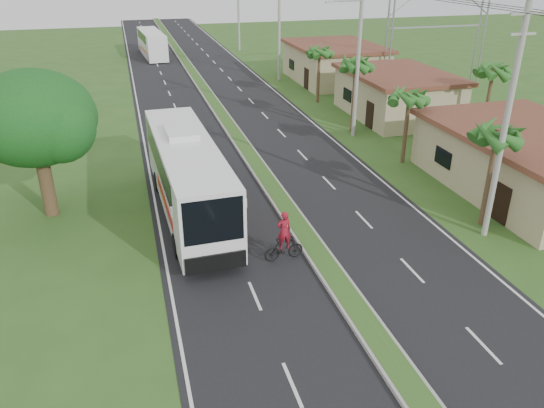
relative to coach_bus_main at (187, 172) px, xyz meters
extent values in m
plane|color=#2F551F|center=(5.00, -8.18, -2.34)|extent=(180.00, 180.00, 0.00)
cube|color=black|center=(5.00, 11.82, -2.33)|extent=(14.00, 160.00, 0.02)
cube|color=gray|center=(5.00, 11.82, -2.24)|extent=(1.20, 160.00, 0.17)
cube|color=#2F551F|center=(5.00, 11.82, -2.15)|extent=(0.95, 160.00, 0.02)
cube|color=silver|center=(-1.70, 11.82, -2.34)|extent=(0.12, 160.00, 0.01)
cube|color=silver|center=(11.70, 11.82, -2.34)|extent=(0.12, 160.00, 0.01)
cube|color=tan|center=(19.00, -2.18, -0.74)|extent=(8.00, 12.00, 3.20)
cube|color=#4D261B|center=(19.00, -2.18, 1.02)|extent=(8.60, 12.60, 0.32)
cube|color=tan|center=(19.00, 13.82, -0.66)|extent=(7.00, 10.00, 3.35)
cube|color=#4D261B|center=(19.00, 13.82, 1.17)|extent=(7.60, 10.60, 0.32)
cube|color=tan|center=(19.00, 27.82, -0.59)|extent=(8.00, 11.00, 3.50)
cube|color=#4D261B|center=(19.00, 27.82, 1.32)|extent=(8.60, 11.60, 0.32)
cylinder|color=#473321|center=(14.00, -5.18, 0.16)|extent=(0.26, 0.26, 5.00)
cylinder|color=#473321|center=(14.40, 3.82, -0.04)|extent=(0.26, 0.26, 4.60)
cylinder|color=#473321|center=(13.80, 10.82, 0.36)|extent=(0.26, 0.26, 5.40)
cylinder|color=#473321|center=(14.30, 19.82, 0.06)|extent=(0.26, 0.26, 4.80)
cylinder|color=#473321|center=(22.50, 6.82, 0.26)|extent=(0.26, 0.26, 5.20)
cylinder|color=#473321|center=(-7.00, 1.82, -0.34)|extent=(0.70, 0.70, 4.00)
ellipsoid|color=#144913|center=(-7.00, 1.82, 2.86)|extent=(6.00, 6.00, 4.68)
sphere|color=#144913|center=(-8.40, 2.62, 2.36)|extent=(3.80, 3.80, 3.80)
sphere|color=#144913|center=(-5.80, 0.82, 2.56)|extent=(3.40, 3.40, 3.40)
cylinder|color=gray|center=(13.50, -6.18, 3.16)|extent=(0.28, 0.28, 11.00)
cube|color=gray|center=(13.50, -6.18, 7.86)|extent=(1.60, 0.12, 0.12)
cube|color=gray|center=(13.50, -6.18, 7.06)|extent=(1.20, 0.10, 0.10)
cylinder|color=gray|center=(13.50, 9.82, 3.66)|extent=(0.28, 0.28, 12.00)
cube|color=gray|center=(12.30, 9.82, 7.16)|extent=(2.40, 0.10, 0.10)
cylinder|color=gray|center=(13.50, 29.82, 3.16)|extent=(0.28, 0.28, 11.00)
cylinder|color=gray|center=(13.50, 49.82, 2.91)|extent=(0.28, 0.28, 10.50)
cylinder|color=gray|center=(22.00, 21.32, 3.66)|extent=(0.18, 0.18, 12.00)
cylinder|color=gray|center=(32.00, 21.32, 3.66)|extent=(0.18, 0.18, 12.00)
cylinder|color=gray|center=(22.00, 22.32, 3.66)|extent=(0.18, 0.18, 12.00)
cylinder|color=gray|center=(32.00, 22.32, 3.66)|extent=(0.18, 0.18, 12.00)
cube|color=gray|center=(27.00, 21.82, 3.66)|extent=(10.00, 0.14, 0.14)
cube|color=white|center=(0.00, -0.06, -0.12)|extent=(3.20, 13.23, 3.45)
cube|color=black|center=(-0.02, 0.59, 0.64)|extent=(3.15, 10.60, 1.38)
cube|color=black|center=(0.23, -6.57, 0.43)|extent=(2.47, 0.23, 1.93)
cube|color=#AD120E|center=(0.05, -1.38, -0.81)|extent=(2.99, 5.79, 0.60)
cube|color=orange|center=(-0.01, 0.26, -1.08)|extent=(2.90, 3.38, 0.27)
cube|color=white|center=(-0.04, 1.25, 1.76)|extent=(1.62, 2.68, 0.31)
cylinder|color=black|center=(-1.09, -4.27, -1.77)|extent=(0.39, 1.15, 1.14)
cylinder|color=black|center=(1.38, -4.18, -1.77)|extent=(0.39, 1.15, 1.14)
cylinder|color=black|center=(-1.36, 3.39, -1.77)|extent=(0.39, 1.15, 1.14)
cylinder|color=black|center=(1.12, 3.48, -1.77)|extent=(0.39, 1.15, 1.14)
cube|color=white|center=(1.43, 47.80, -0.65)|extent=(3.17, 11.20, 3.08)
cube|color=black|center=(1.39, 48.28, 0.27)|extent=(3.02, 8.33, 1.05)
cube|color=orange|center=(1.49, 46.84, -1.24)|extent=(2.82, 5.45, 0.34)
cylinder|color=black|center=(0.69, 43.17, -1.87)|extent=(0.35, 0.94, 0.92)
cylinder|color=black|center=(2.80, 43.32, -1.87)|extent=(0.35, 0.94, 0.92)
cylinder|color=black|center=(0.09, 51.81, -1.87)|extent=(0.35, 0.94, 0.92)
cylinder|color=black|center=(2.20, 51.95, -1.87)|extent=(0.35, 0.94, 0.92)
imported|color=black|center=(3.42, -5.80, -1.79)|extent=(1.85, 0.65, 1.09)
imported|color=maroon|center=(3.42, -5.80, -0.88)|extent=(0.70, 0.49, 1.82)
camera|label=1|loc=(-2.51, -25.28, 10.09)|focal=35.00mm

